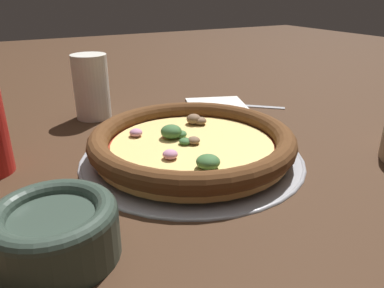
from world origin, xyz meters
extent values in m
plane|color=#3D2616|center=(0.00, 0.00, 0.00)|extent=(3.00, 3.00, 0.00)
cylinder|color=#9E9EA3|center=(0.00, 0.00, 0.00)|extent=(0.31, 0.31, 0.00)
torus|color=#9E9EA3|center=(0.00, 0.00, 0.00)|extent=(0.32, 0.32, 0.01)
cylinder|color=tan|center=(0.00, 0.00, 0.01)|extent=(0.27, 0.27, 0.01)
torus|color=#563319|center=(0.00, 0.00, 0.03)|extent=(0.29, 0.29, 0.03)
cylinder|color=#A32D19|center=(0.00, 0.00, 0.02)|extent=(0.24, 0.24, 0.00)
cylinder|color=#EAC670|center=(0.00, 0.00, 0.02)|extent=(0.23, 0.23, 0.00)
ellipsoid|color=#3D6B38|center=(0.01, 0.00, 0.03)|extent=(0.03, 0.03, 0.01)
ellipsoid|color=#3D6B38|center=(0.02, 0.08, 0.03)|extent=(0.04, 0.04, 0.02)
ellipsoid|color=#3D6B38|center=(0.02, -0.03, 0.03)|extent=(0.04, 0.04, 0.02)
ellipsoid|color=brown|center=(0.00, 0.01, 0.03)|extent=(0.02, 0.02, 0.01)
ellipsoid|color=#C17FA3|center=(0.05, 0.03, 0.03)|extent=(0.03, 0.03, 0.01)
ellipsoid|color=brown|center=(-0.04, -0.07, 0.03)|extent=(0.03, 0.03, 0.02)
ellipsoid|color=#C17FA3|center=(0.02, -0.04, 0.03)|extent=(0.02, 0.02, 0.01)
ellipsoid|color=#3D6B38|center=(0.01, -0.03, 0.03)|extent=(0.02, 0.02, 0.01)
ellipsoid|color=brown|center=(-0.05, -0.06, 0.03)|extent=(0.03, 0.03, 0.01)
ellipsoid|color=#C17FA3|center=(0.06, -0.06, 0.03)|extent=(0.03, 0.03, 0.01)
cylinder|color=#334238|center=(0.21, 0.13, 0.02)|extent=(0.11, 0.11, 0.04)
torus|color=#334238|center=(0.21, 0.13, 0.04)|extent=(0.11, 0.11, 0.02)
cylinder|color=silver|center=(0.08, -0.25, 0.06)|extent=(0.06, 0.06, 0.12)
cube|color=white|center=(-0.17, -0.20, 0.00)|extent=(0.14, 0.14, 0.01)
cube|color=#B7B7BC|center=(-0.23, -0.16, 0.00)|extent=(0.11, 0.10, 0.00)
cube|color=#B7B7BC|center=(-0.16, -0.23, 0.00)|extent=(0.05, 0.05, 0.00)
camera|label=1|loc=(0.23, 0.43, 0.23)|focal=35.00mm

